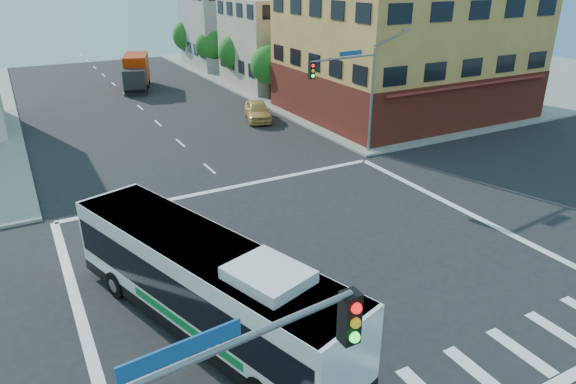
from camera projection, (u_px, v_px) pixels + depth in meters
ground at (317, 263)px, 22.05m from camera, size 120.00×120.00×0.00m
sidewalk_ne at (407, 68)px, 65.59m from camera, size 50.00×50.00×0.15m
corner_building_ne at (406, 43)px, 43.38m from camera, size 18.10×15.44×14.00m
building_east_near at (287, 42)px, 55.10m from camera, size 12.06×10.06×9.00m
building_east_far at (236, 26)px, 66.19m from camera, size 12.06×10.06×10.00m
signal_mast_ne at (353, 83)px, 32.62m from camera, size 7.91×1.13×8.07m
street_tree_a at (270, 62)px, 48.36m from camera, size 3.60×3.60×5.53m
street_tree_b at (237, 50)px, 54.74m from camera, size 3.80×3.80×5.79m
street_tree_c at (210, 44)px, 61.31m from camera, size 3.40×3.40×5.29m
street_tree_d at (189, 34)px, 67.59m from camera, size 4.00×4.00×6.03m
transit_bus at (205, 283)px, 17.39m from camera, size 6.39×12.66×3.69m
box_truck at (137, 73)px, 53.91m from camera, size 4.32×7.89×3.41m
parked_car at (258, 111)px, 42.79m from camera, size 3.28×5.10×1.61m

